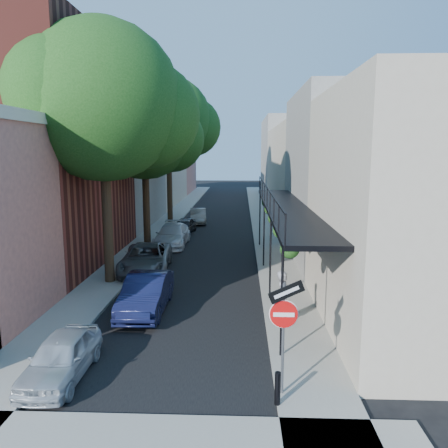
# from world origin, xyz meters

# --- Properties ---
(ground) EXTENTS (160.00, 160.00, 0.00)m
(ground) POSITION_xyz_m (0.00, 0.00, 0.00)
(ground) COLOR black
(ground) RESTS_ON ground
(road_surface) EXTENTS (6.00, 64.00, 0.01)m
(road_surface) POSITION_xyz_m (0.00, 30.00, 0.01)
(road_surface) COLOR black
(road_surface) RESTS_ON ground
(sidewalk_left) EXTENTS (2.00, 64.00, 0.12)m
(sidewalk_left) POSITION_xyz_m (-4.00, 30.00, 0.06)
(sidewalk_left) COLOR gray
(sidewalk_left) RESTS_ON ground
(sidewalk_right) EXTENTS (2.00, 64.00, 0.12)m
(sidewalk_right) POSITION_xyz_m (4.00, 30.00, 0.06)
(sidewalk_right) COLOR gray
(sidewalk_right) RESTS_ON ground
(sidewalk_cross) EXTENTS (12.00, 2.00, 0.12)m
(sidewalk_cross) POSITION_xyz_m (0.00, -1.00, 0.06)
(sidewalk_cross) COLOR gray
(sidewalk_cross) RESTS_ON ground
(buildings_left) EXTENTS (10.10, 59.10, 12.00)m
(buildings_left) POSITION_xyz_m (-9.30, 28.76, 4.94)
(buildings_left) COLOR tan
(buildings_left) RESTS_ON ground
(buildings_right) EXTENTS (9.80, 55.00, 10.00)m
(buildings_right) POSITION_xyz_m (8.99, 29.49, 4.42)
(buildings_right) COLOR #BCB09B
(buildings_right) RESTS_ON ground
(sign_post) EXTENTS (0.89, 0.17, 2.99)m
(sign_post) POSITION_xyz_m (3.16, 0.97, 2.04)
(sign_post) COLOR #595B60
(sign_post) RESTS_ON ground
(bollard) EXTENTS (0.14, 0.14, 0.80)m
(bollard) POSITION_xyz_m (3.00, 0.50, 0.52)
(bollard) COLOR black
(bollard) RESTS_ON sidewalk_right
(oak_near) EXTENTS (7.48, 6.80, 11.42)m
(oak_near) POSITION_xyz_m (-3.37, 10.26, 7.88)
(oak_near) COLOR #311E13
(oak_near) RESTS_ON ground
(oak_mid) EXTENTS (6.60, 6.00, 10.20)m
(oak_mid) POSITION_xyz_m (-3.42, 18.23, 7.06)
(oak_mid) COLOR #311E13
(oak_mid) RESTS_ON ground
(oak_far) EXTENTS (7.70, 7.00, 11.90)m
(oak_far) POSITION_xyz_m (-3.35, 27.27, 8.26)
(oak_far) COLOR #311E13
(oak_far) RESTS_ON ground
(parked_car_a) EXTENTS (1.39, 3.40, 1.16)m
(parked_car_a) POSITION_xyz_m (-2.60, 1.72, 0.58)
(parked_car_a) COLOR #A6B0B8
(parked_car_a) RESTS_ON ground
(parked_car_b) EXTENTS (1.49, 4.22, 1.39)m
(parked_car_b) POSITION_xyz_m (-1.40, 6.63, 0.69)
(parked_car_b) COLOR #111536
(parked_car_b) RESTS_ON ground
(parked_car_c) EXTENTS (2.72, 5.16, 1.38)m
(parked_car_c) POSITION_xyz_m (-2.54, 11.88, 0.69)
(parked_car_c) COLOR #575A5F
(parked_car_c) RESTS_ON ground
(parked_car_d) EXTENTS (1.96, 4.74, 1.37)m
(parked_car_d) POSITION_xyz_m (-2.21, 18.05, 0.68)
(parked_car_d) COLOR silver
(parked_car_d) RESTS_ON ground
(parked_car_e) EXTENTS (1.66, 3.40, 1.12)m
(parked_car_e) POSITION_xyz_m (-2.00, 22.34, 0.56)
(parked_car_e) COLOR black
(parked_car_e) RESTS_ON ground
(parked_car_f) EXTENTS (1.69, 3.77, 1.20)m
(parked_car_f) POSITION_xyz_m (-1.44, 26.81, 0.60)
(parked_car_f) COLOR gray
(parked_car_f) RESTS_ON ground
(pedestrian) EXTENTS (0.61, 0.78, 1.87)m
(pedestrian) POSITION_xyz_m (3.57, 5.29, 1.06)
(pedestrian) COLOR gray
(pedestrian) RESTS_ON sidewalk_right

